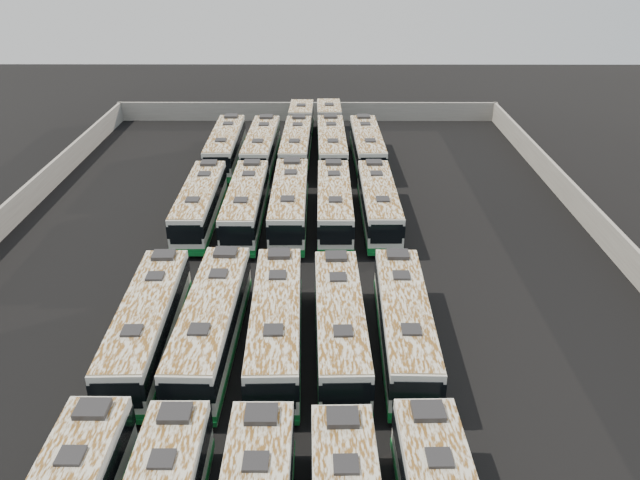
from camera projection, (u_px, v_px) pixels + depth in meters
The scene contains 17 objects.
ground at pixel (296, 270), 42.54m from camera, with size 140.00×140.00×0.00m, color black.
perimeter_wall at pixel (296, 256), 42.05m from camera, with size 45.20×73.20×2.20m.
bus_midfront_far_left at pixel (148, 325), 33.65m from camera, with size 2.88×12.23×3.43m.
bus_midfront_left at pixel (212, 324), 33.67m from camera, with size 2.96×12.58×3.53m.
bus_midfront_center at pixel (276, 324), 33.65m from camera, with size 2.93×12.40×3.48m.
bus_midfront_right at pixel (340, 325), 33.64m from camera, with size 2.84×12.10×3.39m.
bus_midfront_far_right at pixel (404, 324), 33.72m from camera, with size 2.84×12.23×3.43m.
bus_midback_far_left at pixel (200, 204), 48.24m from camera, with size 2.64×12.08×3.40m.
bus_midback_left at pixel (246, 204), 48.10m from camera, with size 2.63×12.29×3.46m.
bus_midback_center at pixel (290, 203), 48.21m from camera, with size 2.68×12.50×3.52m.
bus_midback_right at pixel (334, 204), 48.21m from camera, with size 2.60×12.21×3.44m.
bus_midback_far_right at pixel (379, 203), 48.33m from camera, with size 2.66×12.10×3.41m.
bus_back_far_left at pixel (226, 146), 60.59m from camera, with size 2.70×12.35×3.47m.
bus_back_left at pixel (261, 147), 60.37m from camera, with size 2.87×12.39×3.48m.
bus_back_center at pixel (298, 137), 63.38m from camera, with size 2.94×19.05×3.45m.
bus_back_right at pixel (331, 137), 63.32m from camera, with size 2.95×19.41×3.51m.
bus_back_far_right at pixel (367, 147), 60.50m from camera, with size 2.87×12.36×3.47m.
Camera 1 is at (1.76, -37.01, 21.07)m, focal length 35.00 mm.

